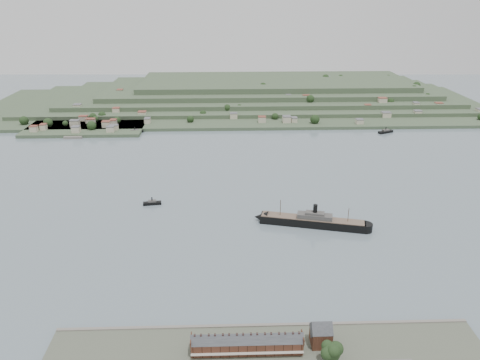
{
  "coord_description": "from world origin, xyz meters",
  "views": [
    {
      "loc": [
        -19.66,
        -350.69,
        168.88
      ],
      "look_at": [
        -6.74,
        30.0,
        13.25
      ],
      "focal_mm": 35.0,
      "sensor_mm": 36.0,
      "label": 1
    }
  ],
  "objects_px": {
    "terrace_row": "(247,344)",
    "steamship": "(309,221)",
    "gabled_building": "(321,334)",
    "fig_tree": "(332,351)",
    "tugboat": "(152,203)"
  },
  "relations": [
    {
      "from": "steamship",
      "to": "tugboat",
      "type": "height_order",
      "value": "steamship"
    },
    {
      "from": "steamship",
      "to": "fig_tree",
      "type": "xyz_separation_m",
      "value": [
        -14.68,
        -145.77,
        5.8
      ]
    },
    {
      "from": "terrace_row",
      "to": "tugboat",
      "type": "relative_size",
      "value": 3.58
    },
    {
      "from": "gabled_building",
      "to": "fig_tree",
      "type": "bearing_deg",
      "value": -80.59
    },
    {
      "from": "steamship",
      "to": "tugboat",
      "type": "relative_size",
      "value": 5.73
    },
    {
      "from": "terrace_row",
      "to": "steamship",
      "type": "distance_m",
      "value": 146.29
    },
    {
      "from": "steamship",
      "to": "fig_tree",
      "type": "height_order",
      "value": "steamship"
    },
    {
      "from": "gabled_building",
      "to": "tugboat",
      "type": "distance_m",
      "value": 205.55
    },
    {
      "from": "terrace_row",
      "to": "gabled_building",
      "type": "xyz_separation_m",
      "value": [
        37.5,
        4.02,
        1.34
      ]
    },
    {
      "from": "terrace_row",
      "to": "tugboat",
      "type": "xyz_separation_m",
      "value": [
        -71.76,
        178.0,
        -5.18
      ]
    },
    {
      "from": "tugboat",
      "to": "steamship",
      "type": "bearing_deg",
      "value": -18.51
    },
    {
      "from": "gabled_building",
      "to": "steamship",
      "type": "distance_m",
      "value": 132.87
    },
    {
      "from": "tugboat",
      "to": "fig_tree",
      "type": "xyz_separation_m",
      "value": [
        111.59,
        -188.04,
        8.14
      ]
    },
    {
      "from": "terrace_row",
      "to": "tugboat",
      "type": "distance_m",
      "value": 191.99
    },
    {
      "from": "fig_tree",
      "to": "tugboat",
      "type": "bearing_deg",
      "value": 120.69
    }
  ]
}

